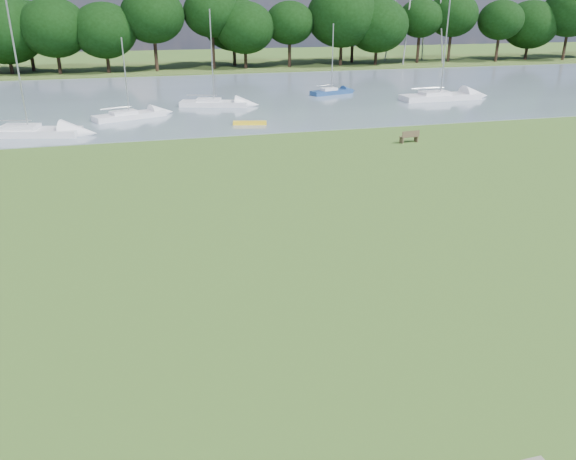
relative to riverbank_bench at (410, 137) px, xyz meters
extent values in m
plane|color=#5B702E|center=(-13.18, -16.49, -0.45)|extent=(220.00, 220.00, 0.00)
cube|color=slate|center=(-13.18, 25.51, -0.45)|extent=(220.00, 40.00, 0.10)
cube|color=#4C6626|center=(-13.18, 55.51, -0.45)|extent=(220.00, 20.00, 0.40)
cube|color=brown|center=(-0.63, -0.01, -0.23)|extent=(0.13, 0.44, 0.45)
cube|color=brown|center=(0.62, 0.14, -0.23)|extent=(0.13, 0.44, 0.45)
cube|color=brown|center=(-0.01, 0.06, 0.00)|extent=(1.50, 0.60, 0.05)
cube|color=brown|center=(0.01, -0.13, 0.23)|extent=(1.45, 0.21, 0.44)
cube|color=yellow|center=(-10.03, 9.27, -0.26)|extent=(2.86, 1.29, 0.28)
cylinder|color=black|center=(-36.18, 51.51, 1.86)|extent=(0.55, 0.55, 4.23)
cylinder|color=black|center=(-29.18, 51.51, 2.02)|extent=(0.55, 0.55, 4.55)
ellipsoid|color=black|center=(-29.18, 51.51, 7.58)|extent=(8.87, 8.87, 7.54)
cylinder|color=black|center=(-22.18, 51.51, 1.54)|extent=(0.55, 0.55, 3.59)
ellipsoid|color=black|center=(-22.18, 51.51, 5.93)|extent=(9.98, 9.98, 8.48)
cylinder|color=black|center=(-15.18, 51.51, 1.70)|extent=(0.55, 0.55, 3.91)
ellipsoid|color=black|center=(-15.18, 51.51, 6.48)|extent=(7.76, 7.76, 6.60)
cylinder|color=black|center=(-8.18, 51.51, 1.86)|extent=(0.55, 0.55, 4.23)
ellipsoid|color=black|center=(-8.18, 51.51, 7.03)|extent=(8.87, 8.87, 7.54)
cylinder|color=black|center=(-1.18, 51.51, 2.02)|extent=(0.55, 0.55, 4.55)
ellipsoid|color=black|center=(-1.18, 51.51, 7.58)|extent=(9.98, 9.98, 8.48)
cylinder|color=black|center=(5.82, 51.51, 1.54)|extent=(0.55, 0.55, 3.59)
ellipsoid|color=black|center=(5.82, 51.51, 5.93)|extent=(7.76, 7.76, 6.60)
cylinder|color=black|center=(12.82, 51.51, 1.70)|extent=(0.55, 0.55, 3.91)
ellipsoid|color=black|center=(12.82, 51.51, 6.48)|extent=(8.87, 8.87, 7.54)
cylinder|color=black|center=(19.82, 51.51, 1.86)|extent=(0.55, 0.55, 4.23)
ellipsoid|color=black|center=(19.82, 51.51, 7.03)|extent=(9.98, 9.98, 8.48)
cylinder|color=black|center=(26.82, 51.51, 2.02)|extent=(0.55, 0.55, 4.55)
ellipsoid|color=black|center=(26.82, 51.51, 7.58)|extent=(7.76, 7.76, 6.60)
cylinder|color=black|center=(33.82, 51.51, 1.54)|extent=(0.55, 0.55, 3.59)
ellipsoid|color=black|center=(33.82, 51.51, 5.93)|extent=(8.87, 8.87, 7.54)
cylinder|color=black|center=(40.82, 51.51, 1.70)|extent=(0.55, 0.55, 3.91)
ellipsoid|color=black|center=(40.82, 51.51, 6.48)|extent=(9.98, 9.98, 8.48)
cylinder|color=black|center=(47.82, 51.51, 1.86)|extent=(0.55, 0.55, 4.23)
ellipsoid|color=black|center=(47.82, 51.51, 7.03)|extent=(7.76, 7.76, 6.60)
cylinder|color=black|center=(54.82, 51.51, 2.02)|extent=(0.55, 0.55, 4.55)
ellipsoid|color=black|center=(54.82, 51.51, 7.58)|extent=(8.87, 8.87, 7.54)
cube|color=navy|center=(2.11, 23.46, -0.07)|extent=(5.18, 2.80, 0.66)
cube|color=silver|center=(1.73, 23.34, 0.33)|extent=(1.99, 1.56, 0.43)
cylinder|color=#A5A8AD|center=(2.11, 23.46, 3.55)|extent=(0.11, 0.11, 6.96)
cube|color=silver|center=(11.95, 16.94, 0.00)|extent=(8.63, 2.64, 0.80)
cube|color=silver|center=(11.26, 16.92, 0.48)|extent=(3.05, 1.97, 0.51)
cylinder|color=#A5A8AD|center=(11.95, 16.94, 5.03)|extent=(0.14, 0.14, 9.72)
cube|color=silver|center=(-19.75, 14.66, -0.07)|extent=(6.45, 4.02, 0.66)
cube|color=silver|center=(-20.21, 14.47, 0.33)|extent=(2.55, 2.11, 0.42)
cylinder|color=#A5A8AD|center=(-19.75, 14.66, 3.23)|extent=(0.11, 0.11, 6.32)
cube|color=silver|center=(-11.63, 19.19, -0.07)|extent=(6.88, 3.80, 0.66)
cube|color=silver|center=(-12.14, 19.35, 0.34)|extent=(2.65, 2.10, 0.43)
cylinder|color=#A5A8AD|center=(-11.63, 19.19, 4.31)|extent=(0.11, 0.11, 8.47)
cube|color=silver|center=(-27.25, 9.53, -0.03)|extent=(7.96, 3.93, 0.74)
cube|color=silver|center=(-27.84, 9.68, 0.42)|extent=(3.01, 2.28, 0.48)
cylinder|color=#A5A8AD|center=(-27.25, 9.53, 4.89)|extent=(0.13, 0.13, 9.53)
camera|label=1|loc=(-19.09, -36.83, 9.06)|focal=35.00mm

